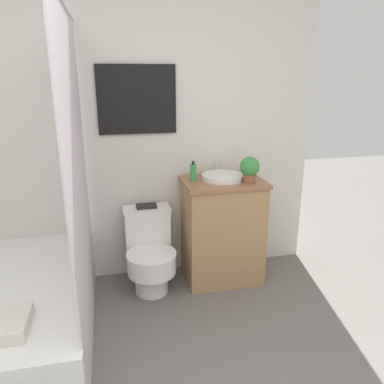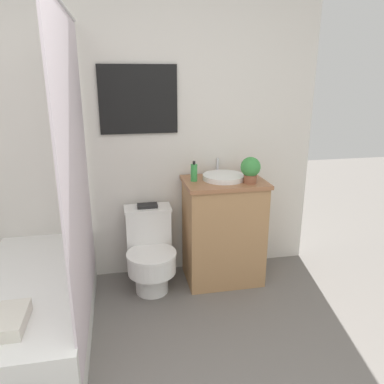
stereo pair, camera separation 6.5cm
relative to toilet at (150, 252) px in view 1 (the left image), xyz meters
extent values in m
cube|color=silver|center=(-0.11, 0.29, 0.94)|extent=(3.03, 0.05, 2.50)
cube|color=black|center=(-0.03, 0.26, 1.14)|extent=(0.59, 0.02, 0.51)
cube|color=silver|center=(-0.03, 0.25, 1.14)|extent=(0.56, 0.01, 0.48)
cube|color=white|center=(-0.78, -0.46, -0.11)|extent=(0.69, 1.46, 0.40)
cube|color=silver|center=(-0.44, -0.46, 0.74)|extent=(0.01, 1.34, 1.80)
cylinder|color=#B7B7BC|center=(-0.44, -0.46, 1.66)|extent=(0.02, 1.34, 0.02)
cube|color=silver|center=(-0.78, -0.90, 0.13)|extent=(0.15, 0.28, 0.07)
cylinder|color=white|center=(0.00, -0.07, -0.21)|extent=(0.25, 0.25, 0.19)
cylinder|color=white|center=(0.00, -0.11, -0.04)|extent=(0.36, 0.36, 0.14)
cylinder|color=white|center=(0.00, -0.11, 0.04)|extent=(0.37, 0.37, 0.02)
cube|color=white|center=(0.00, 0.13, 0.12)|extent=(0.35, 0.19, 0.38)
cube|color=white|center=(0.00, 0.13, 0.31)|extent=(0.37, 0.20, 0.02)
cube|color=#AD7F51|center=(0.59, 0.02, 0.10)|extent=(0.59, 0.43, 0.81)
cube|color=#9E6642|center=(0.59, 0.02, 0.52)|extent=(0.62, 0.46, 0.03)
cylinder|color=white|center=(0.59, 0.04, 0.56)|extent=(0.33, 0.33, 0.04)
cylinder|color=silver|center=(0.59, 0.23, 0.60)|extent=(0.02, 0.02, 0.13)
cylinder|color=green|center=(0.36, 0.05, 0.60)|extent=(0.05, 0.05, 0.13)
cylinder|color=black|center=(0.36, 0.05, 0.68)|extent=(0.02, 0.02, 0.02)
cylinder|color=brown|center=(0.76, -0.09, 0.57)|extent=(0.10, 0.10, 0.06)
sphere|color=#3D8E42|center=(0.76, -0.09, 0.66)|extent=(0.15, 0.15, 0.15)
cube|color=black|center=(0.00, 0.13, 0.34)|extent=(0.16, 0.09, 0.02)
camera|label=1|loc=(-0.26, -2.64, 1.31)|focal=35.00mm
camera|label=2|loc=(-0.20, -2.65, 1.31)|focal=35.00mm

